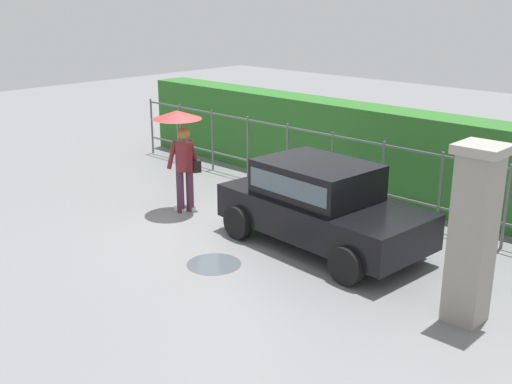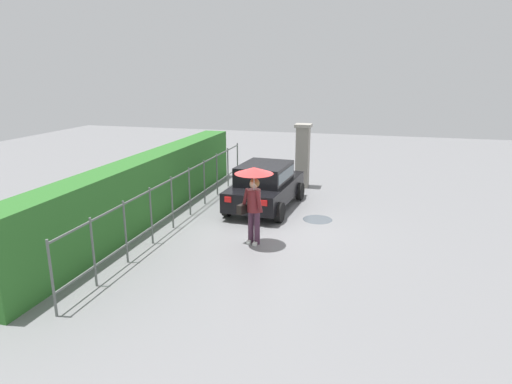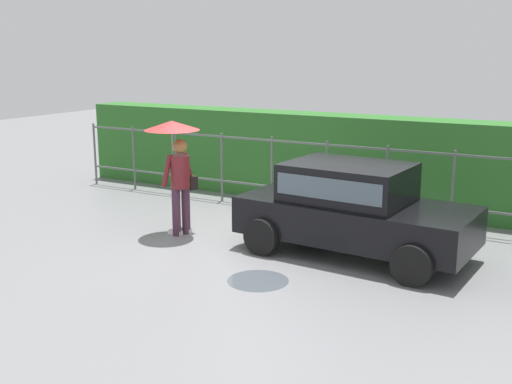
# 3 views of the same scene
# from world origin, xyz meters

# --- Properties ---
(ground_plane) EXTENTS (40.00, 40.00, 0.00)m
(ground_plane) POSITION_xyz_m (0.00, 0.00, 0.00)
(ground_plane) COLOR slate
(car) EXTENTS (3.84, 2.08, 1.48)m
(car) POSITION_xyz_m (1.65, 0.34, 0.80)
(car) COLOR black
(car) RESTS_ON ground
(pedestrian) EXTENTS (0.97, 0.97, 2.04)m
(pedestrian) POSITION_xyz_m (-1.46, -0.12, 1.47)
(pedestrian) COLOR #47283D
(pedestrian) RESTS_ON ground
(fence_section) EXTENTS (11.07, 0.05, 1.50)m
(fence_section) POSITION_xyz_m (-0.28, 2.41, 0.83)
(fence_section) COLOR #59605B
(fence_section) RESTS_ON ground
(hedge_row) EXTENTS (12.02, 0.90, 1.90)m
(hedge_row) POSITION_xyz_m (-0.28, 3.51, 0.95)
(hedge_row) COLOR #2D6B28
(hedge_row) RESTS_ON ground
(puddle_near) EXTENTS (0.89, 0.89, 0.00)m
(puddle_near) POSITION_xyz_m (0.92, -1.47, 0.00)
(puddle_near) COLOR #4C545B
(puddle_near) RESTS_ON ground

